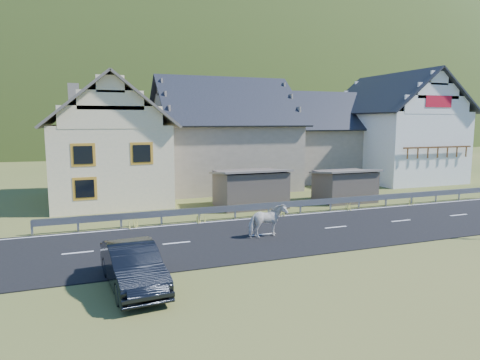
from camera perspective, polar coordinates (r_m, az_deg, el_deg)
name	(u,v)px	position (r m, az deg, el deg)	size (l,w,h in m)	color
ground	(336,228)	(21.86, 12.66, -6.26)	(160.00, 160.00, 0.00)	#3C4D1D
road	(336,228)	(21.86, 12.66, -6.21)	(60.00, 7.00, 0.04)	black
lane_markings	(336,227)	(21.85, 12.66, -6.15)	(60.00, 6.60, 0.01)	silver
guardrail	(301,204)	(24.83, 8.09, -3.13)	(28.10, 0.09, 0.75)	#93969B
shed_left	(250,189)	(26.42, 1.38, -1.21)	(4.30, 3.30, 2.40)	brown
shed_right	(345,186)	(29.02, 13.77, -0.81)	(3.80, 2.90, 2.20)	brown
house_cream	(108,135)	(29.81, -17.22, 5.77)	(7.80, 9.80, 8.30)	#FFE6AF
house_stone_a	(223,129)	(34.44, -2.30, 6.80)	(10.80, 9.80, 8.90)	gray
house_stone_b	(319,132)	(40.43, 10.49, 6.27)	(9.80, 8.80, 8.10)	gray
house_white	(394,123)	(41.44, 19.88, 7.12)	(8.80, 10.80, 9.70)	white
mountain	(123,178)	(200.05, -15.33, 0.32)	(440.00, 280.00, 260.00)	#203F12
horse	(267,221)	(19.46, 3.69, -5.45)	(1.77, 0.81, 1.50)	beige
car	(133,266)	(14.23, -14.07, -11.08)	(1.48, 4.26, 1.40)	black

